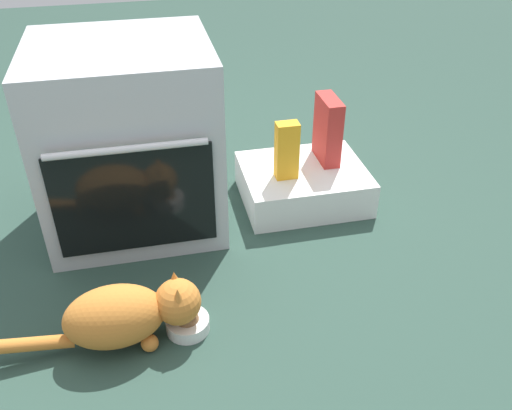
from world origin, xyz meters
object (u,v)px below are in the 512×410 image
(oven, at_px, (129,139))
(cat, at_px, (127,314))
(food_bowl, at_px, (188,323))
(cereal_box, at_px, (328,130))
(pantry_cabinet, at_px, (303,184))
(juice_carton, at_px, (287,151))

(oven, distance_m, cat, 0.72)
(cat, bearing_deg, food_bowl, -0.00)
(oven, bearing_deg, cereal_box, 2.85)
(oven, relative_size, cereal_box, 2.58)
(pantry_cabinet, bearing_deg, cereal_box, 27.33)
(cereal_box, bearing_deg, cat, -140.44)
(food_bowl, bearing_deg, cereal_box, 45.92)
(pantry_cabinet, height_order, food_bowl, pantry_cabinet)
(food_bowl, height_order, cat, cat)
(food_bowl, height_order, juice_carton, juice_carton)
(pantry_cabinet, bearing_deg, cat, -138.87)
(oven, height_order, cereal_box, oven)
(juice_carton, bearing_deg, cat, -137.27)
(pantry_cabinet, xyz_separation_m, food_bowl, (-0.57, -0.65, -0.05))
(food_bowl, distance_m, cat, 0.20)
(cat, distance_m, cereal_box, 1.14)
(food_bowl, xyz_separation_m, cat, (-0.18, -0.01, 0.09))
(juice_carton, xyz_separation_m, cereal_box, (0.21, 0.11, 0.02))
(cat, bearing_deg, pantry_cabinet, 39.10)
(pantry_cabinet, relative_size, food_bowl, 3.70)
(oven, bearing_deg, pantry_cabinet, -1.57)
(pantry_cabinet, distance_m, juice_carton, 0.22)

